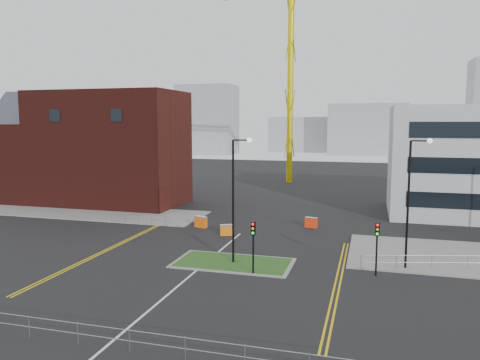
# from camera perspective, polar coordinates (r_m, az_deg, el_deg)

# --- Properties ---
(ground) EXTENTS (200.00, 200.00, 0.00)m
(ground) POSITION_cam_1_polar(r_m,az_deg,el_deg) (28.27, -9.64, -14.30)
(ground) COLOR black
(ground) RESTS_ON ground
(pavement_left) EXTENTS (28.00, 8.00, 0.12)m
(pavement_left) POSITION_cam_1_polar(r_m,az_deg,el_deg) (56.43, -18.50, -3.71)
(pavement_left) COLOR slate
(pavement_left) RESTS_ON ground
(island_kerb) EXTENTS (8.60, 4.60, 0.08)m
(island_kerb) POSITION_cam_1_polar(r_m,az_deg,el_deg) (34.64, -0.83, -10.08)
(island_kerb) COLOR slate
(island_kerb) RESTS_ON ground
(grass_island) EXTENTS (8.00, 4.00, 0.12)m
(grass_island) POSITION_cam_1_polar(r_m,az_deg,el_deg) (34.64, -0.83, -10.05)
(grass_island) COLOR #214416
(grass_island) RESTS_ON ground
(brick_building) EXTENTS (24.20, 10.07, 14.24)m
(brick_building) POSITION_cam_1_polar(r_m,az_deg,el_deg) (62.23, -17.91, 3.59)
(brick_building) COLOR #451511
(brick_building) RESTS_ON ground
(tower_crane) EXTENTS (52.85, 6.09, 36.60)m
(tower_crane) POSITION_cam_1_polar(r_m,az_deg,el_deg) (79.96, 10.54, 17.81)
(tower_crane) COLOR #D0C20C
(tower_crane) RESTS_ON ground
(streetlamp_island) EXTENTS (1.46, 0.36, 9.18)m
(streetlamp_island) POSITION_cam_1_polar(r_m,az_deg,el_deg) (33.40, -0.48, -1.26)
(streetlamp_island) COLOR black
(streetlamp_island) RESTS_ON ground
(streetlamp_right_near) EXTENTS (1.46, 0.36, 9.18)m
(streetlamp_right_near) POSITION_cam_1_polar(r_m,az_deg,el_deg) (34.18, 20.22, -1.51)
(streetlamp_right_near) COLOR black
(streetlamp_right_near) RESTS_ON ground
(traffic_light_island) EXTENTS (0.28, 0.33, 3.65)m
(traffic_light_island) POSITION_cam_1_polar(r_m,az_deg,el_deg) (31.58, 1.62, -7.02)
(traffic_light_island) COLOR black
(traffic_light_island) RESTS_ON ground
(traffic_light_right) EXTENTS (0.28, 0.33, 3.65)m
(traffic_light_right) POSITION_cam_1_polar(r_m,az_deg,el_deg) (32.63, 16.36, -6.85)
(traffic_light_right) COLOR black
(traffic_light_right) RESTS_ON ground
(railing_front) EXTENTS (24.05, 0.05, 1.10)m
(railing_front) POSITION_cam_1_polar(r_m,az_deg,el_deg) (23.13, -16.36, -17.39)
(railing_front) COLOR gray
(railing_front) RESTS_ON ground
(railing_left) EXTENTS (6.05, 0.05, 1.10)m
(railing_left) POSITION_cam_1_polar(r_m,az_deg,el_deg) (48.33, -12.33, -4.45)
(railing_left) COLOR gray
(railing_left) RESTS_ON ground
(centre_line) EXTENTS (0.15, 30.00, 0.01)m
(centre_line) POSITION_cam_1_polar(r_m,az_deg,el_deg) (29.97, -7.96, -13.00)
(centre_line) COLOR silver
(centre_line) RESTS_ON ground
(yellow_left_a) EXTENTS (0.12, 24.00, 0.01)m
(yellow_left_a) POSITION_cam_1_polar(r_m,az_deg,el_deg) (40.75, -15.13, -7.75)
(yellow_left_a) COLOR gold
(yellow_left_a) RESTS_ON ground
(yellow_left_b) EXTENTS (0.12, 24.00, 0.01)m
(yellow_left_b) POSITION_cam_1_polar(r_m,az_deg,el_deg) (40.60, -14.76, -7.79)
(yellow_left_b) COLOR gold
(yellow_left_b) RESTS_ON ground
(yellow_right_a) EXTENTS (0.12, 20.00, 0.01)m
(yellow_right_a) POSITION_cam_1_polar(r_m,az_deg,el_deg) (31.50, 11.58, -12.06)
(yellow_right_a) COLOR gold
(yellow_right_a) RESTS_ON ground
(yellow_right_b) EXTENTS (0.12, 20.00, 0.01)m
(yellow_right_b) POSITION_cam_1_polar(r_m,az_deg,el_deg) (31.49, 12.14, -12.09)
(yellow_right_b) COLOR gold
(yellow_right_b) RESTS_ON ground
(skyline_a) EXTENTS (18.00, 12.00, 22.00)m
(skyline_a) POSITION_cam_1_polar(r_m,az_deg,el_deg) (152.66, -3.99, 7.32)
(skyline_a) COLOR gray
(skyline_a) RESTS_ON ground
(skyline_b) EXTENTS (24.00, 12.00, 16.00)m
(skyline_b) POSITION_cam_1_polar(r_m,az_deg,el_deg) (153.75, 15.28, 5.97)
(skyline_b) COLOR gray
(skyline_b) RESTS_ON ground
(skyline_d) EXTENTS (30.00, 12.00, 12.00)m
(skyline_d) POSITION_cam_1_polar(r_m,az_deg,el_deg) (164.93, 9.01, 5.50)
(skyline_d) COLOR gray
(skyline_d) RESTS_ON ground
(barrier_left) EXTENTS (1.39, 0.87, 1.11)m
(barrier_left) POSITION_cam_1_polar(r_m,az_deg,el_deg) (46.06, -4.80, -5.05)
(barrier_left) COLOR orange
(barrier_left) RESTS_ON ground
(barrier_mid) EXTENTS (1.25, 0.83, 1.00)m
(barrier_mid) POSITION_cam_1_polar(r_m,az_deg,el_deg) (42.75, -1.62, -6.06)
(barrier_mid) COLOR orange
(barrier_mid) RESTS_ON ground
(barrier_right) EXTENTS (1.27, 0.71, 1.01)m
(barrier_right) POSITION_cam_1_polar(r_m,az_deg,el_deg) (46.38, 8.67, -5.09)
(barrier_right) COLOR #F9340D
(barrier_right) RESTS_ON ground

